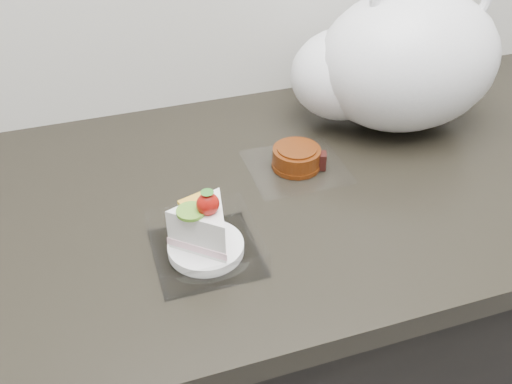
{
  "coord_description": "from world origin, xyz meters",
  "views": [
    {
      "loc": [
        -0.29,
        0.99,
        1.45
      ],
      "look_at": [
        -0.08,
        1.63,
        0.94
      ],
      "focal_mm": 40.0,
      "sensor_mm": 36.0,
      "label": 1
    }
  ],
  "objects": [
    {
      "name": "counter",
      "position": [
        0.0,
        1.69,
        0.45
      ],
      "size": [
        2.04,
        0.64,
        0.9
      ],
      "color": "black",
      "rests_on": "ground"
    },
    {
      "name": "cake_tray",
      "position": [
        -0.17,
        1.56,
        0.93
      ],
      "size": [
        0.15,
        0.15,
        0.11
      ],
      "rotation": [
        0.0,
        0.0,
        -0.01
      ],
      "color": "white",
      "rests_on": "counter"
    },
    {
      "name": "mooncake_wrap",
      "position": [
        0.02,
        1.72,
        0.92
      ],
      "size": [
        0.16,
        0.15,
        0.04
      ],
      "rotation": [
        0.0,
        0.0,
        0.16
      ],
      "color": "white",
      "rests_on": "counter"
    },
    {
      "name": "plastic_bag",
      "position": [
        0.24,
        1.81,
        1.02
      ],
      "size": [
        0.4,
        0.3,
        0.31
      ],
      "rotation": [
        0.0,
        0.0,
        -0.14
      ],
      "color": "white",
      "rests_on": "counter"
    }
  ]
}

